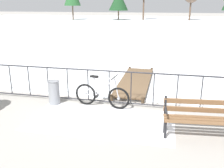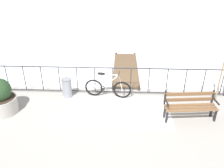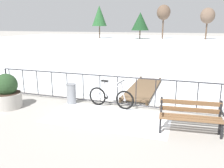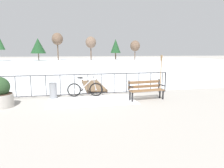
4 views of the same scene
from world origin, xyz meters
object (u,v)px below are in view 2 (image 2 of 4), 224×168
Objects in this scene: trash_bin at (67,88)px; oar_upright at (222,73)px; planter_with_shrub at (0,98)px; park_bench at (190,104)px; bicycle_near_railing at (108,88)px.

oar_upright reaches higher than trash_bin.
oar_upright reaches higher than planter_with_shrub.
planter_with_shrub is 7.32m from oar_upright.
park_bench is 0.83× the size of oar_upright.
trash_bin is at bearing 164.80° from park_bench.
bicycle_near_railing is 3.92m from oar_upright.
park_bench is 1.37× the size of planter_with_shrub.
bicycle_near_railing is 1.04× the size of park_bench.
bicycle_near_railing reaches higher than park_bench.
planter_with_shrub is (-6.03, 0.06, 0.02)m from park_bench.
oar_upright is (1.21, 1.00, 0.63)m from park_bench.
planter_with_shrub is at bearing -172.54° from oar_upright.
oar_upright is (5.32, -0.11, 0.76)m from trash_bin.
bicycle_near_railing is 0.86× the size of oar_upright.
oar_upright is at bearing -1.22° from trash_bin.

